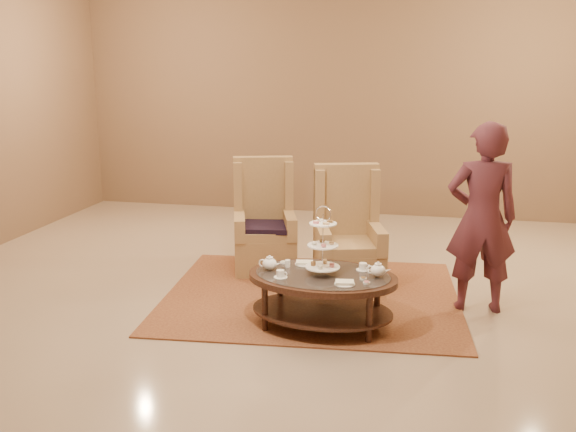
% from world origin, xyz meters
% --- Properties ---
extents(ground, '(8.00, 8.00, 0.00)m').
position_xyz_m(ground, '(0.00, 0.00, 0.00)').
color(ground, tan).
rests_on(ground, ground).
extents(ceiling, '(8.00, 8.00, 0.02)m').
position_xyz_m(ceiling, '(0.00, 0.00, 0.00)').
color(ceiling, white).
rests_on(ceiling, ground).
extents(wall_back, '(8.00, 0.04, 3.50)m').
position_xyz_m(wall_back, '(0.00, 4.00, 1.75)').
color(wall_back, brown).
rests_on(wall_back, ground).
extents(rug, '(2.95, 2.52, 0.01)m').
position_xyz_m(rug, '(0.07, 0.41, 0.01)').
color(rug, '#965F35').
rests_on(rug, ground).
extents(tea_table, '(1.32, 0.95, 1.06)m').
position_xyz_m(tea_table, '(0.28, -0.28, 0.38)').
color(tea_table, black).
rests_on(tea_table, ground).
extents(armchair_left, '(0.81, 0.83, 1.20)m').
position_xyz_m(armchair_left, '(-0.59, 1.19, 0.41)').
color(armchair_left, '#A67F4E').
rests_on(armchair_left, ground).
extents(armchair_right, '(0.80, 0.82, 1.20)m').
position_xyz_m(armchair_right, '(0.35, 0.85, 0.40)').
color(armchair_right, '#A67F4E').
rests_on(armchair_right, ground).
extents(person, '(0.67, 0.48, 1.71)m').
position_xyz_m(person, '(1.59, 0.40, 0.86)').
color(person, '#4F222C').
rests_on(person, ground).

